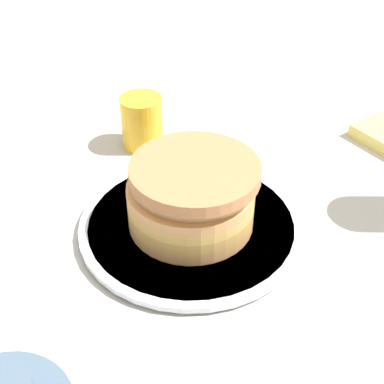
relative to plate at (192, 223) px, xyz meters
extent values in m
plane|color=#BCB7AD|center=(0.00, 0.00, -0.01)|extent=(4.00, 4.00, 0.00)
cylinder|color=silver|center=(0.00, 0.00, 0.00)|extent=(0.25, 0.25, 0.01)
cylinder|color=silver|center=(0.00, 0.00, 0.00)|extent=(0.27, 0.27, 0.01)
cylinder|color=tan|center=(0.00, 0.00, 0.01)|extent=(0.15, 0.15, 0.01)
cylinder|color=#BE8E45|center=(0.00, 0.00, 0.03)|extent=(0.15, 0.15, 0.01)
cylinder|color=tan|center=(0.00, 0.01, 0.04)|extent=(0.15, 0.15, 0.01)
cylinder|color=tan|center=(0.00, 0.00, 0.05)|extent=(0.15, 0.15, 0.01)
cylinder|color=tan|center=(0.00, 0.00, 0.07)|extent=(0.15, 0.15, 0.01)
cylinder|color=#B57549|center=(-0.01, 0.01, 0.08)|extent=(0.15, 0.15, 0.01)
cylinder|color=yellow|center=(0.15, -0.14, 0.03)|extent=(0.06, 0.06, 0.08)
camera|label=1|loc=(-0.21, 0.44, 0.42)|focal=50.00mm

